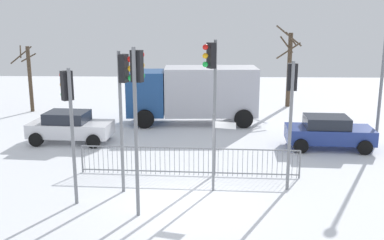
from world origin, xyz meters
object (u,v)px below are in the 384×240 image
Objects in this scene: bare_tree_centre at (289,66)px; car_blue_near at (328,132)px; street_lamp at (384,54)px; bare_tree_left at (29,77)px; car_white_far at (70,126)px; traffic_light_mid_left at (137,94)px; traffic_light_foreground_right at (212,78)px; delivery_truck at (194,92)px; traffic_light_rear_right at (124,91)px; direction_sign_post at (216,148)px; traffic_light_foreground_left at (291,96)px; traffic_light_mid_right at (68,105)px.

car_blue_near is at bearing -89.11° from bare_tree_centre.
bare_tree_left is at bearing 160.56° from street_lamp.
traffic_light_mid_left is at bearing -55.86° from car_white_far.
traffic_light_foreground_right is 8.73m from delivery_truck.
delivery_truck is 1.05× the size of street_lamp.
car_white_far is at bearing -179.64° from car_blue_near.
traffic_light_rear_right is 3.58m from direction_sign_post.
car_white_far is at bearing -142.86° from bare_tree_centre.
traffic_light_rear_right is 1.07× the size of traffic_light_foreground_left.
traffic_light_foreground_left is 1.65× the size of direction_sign_post.
car_white_far is 0.55× the size of delivery_truck.
traffic_light_rear_right is 1.81m from traffic_light_mid_right.
direction_sign_post is 0.66× the size of bare_tree_left.
traffic_light_foreground_left is 1.09× the size of bare_tree_left.
street_lamp is 1.29× the size of bare_tree_centre.
street_lamp reaches higher than direction_sign_post.
traffic_light_rear_right is at bearing -118.25° from bare_tree_centre.
direction_sign_post is at bearing -141.67° from street_lamp.
street_lamp is at bearing 138.35° from traffic_light_rear_right.
traffic_light_mid_right is 18.48m from bare_tree_centre.
traffic_light_foreground_right is 0.70× the size of delivery_truck.
traffic_light_mid_left is 1.23× the size of bare_tree_left.
delivery_truck reaches higher than direction_sign_post.
traffic_light_foreground_left is at bearing -41.97° from bare_tree_left.
traffic_light_foreground_right is 1.87× the size of direction_sign_post.
traffic_light_foreground_right is 5.12m from traffic_light_mid_right.
traffic_light_foreground_left is 7.71m from street_lamp.
traffic_light_mid_right is 1.11× the size of car_white_far.
bare_tree_left is (-13.72, 12.34, -1.08)m from traffic_light_foreground_left.
traffic_light_mid_right is at bearing -143.74° from car_blue_near.
bare_tree_centre is (8.01, 14.92, -0.85)m from traffic_light_rear_right.
traffic_light_foreground_left reaches higher than bare_tree_left.
bare_tree_left is (-4.50, 6.86, 1.40)m from car_white_far.
traffic_light_foreground_right reaches higher than traffic_light_foreground_left.
traffic_light_foreground_right is 7.12m from car_blue_near.
traffic_light_foreground_left is 3.06m from direction_sign_post.
car_white_far is 0.74× the size of bare_tree_centre.
traffic_light_foreground_right is at bearing -13.87° from traffic_light_mid_right.
bare_tree_centre reaches higher than traffic_light_mid_right.
car_blue_near is (2.67, 4.86, -2.48)m from traffic_light_foreground_left.
traffic_light_mid_left is 3.97m from traffic_light_foreground_right.
car_white_far is at bearing 140.28° from traffic_light_mid_left.
car_white_far is 14.75m from street_lamp.
car_blue_near is at bearing 140.14° from delivery_truck.
traffic_light_rear_right reaches higher than car_blue_near.
traffic_light_mid_left reaches higher than direction_sign_post.
traffic_light_foreground_right reaches higher than car_blue_near.
direction_sign_post is 10.09m from street_lamp.
bare_tree_centre is (-0.15, 9.51, 1.87)m from car_blue_near.
delivery_truck reaches higher than car_white_far.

